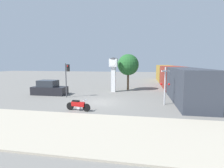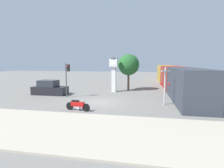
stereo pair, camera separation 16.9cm
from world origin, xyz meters
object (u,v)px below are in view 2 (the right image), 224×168
(motorcycle, at_px, (78,105))
(clock_tower, at_px, (114,69))
(freight_train, at_px, (172,77))
(parked_car, at_px, (50,89))
(street_tree, at_px, (129,65))
(traffic_light, at_px, (67,74))
(railroad_crossing_signal, at_px, (165,84))

(motorcycle, bearing_deg, clock_tower, 91.79)
(freight_train, height_order, parked_car, freight_train)
(clock_tower, relative_size, freight_train, 0.15)
(clock_tower, bearing_deg, street_tree, 44.05)
(freight_train, distance_m, traffic_light, 16.79)
(motorcycle, xyz_separation_m, freight_train, (9.62, 15.84, 1.24))
(parked_car, bearing_deg, motorcycle, -45.39)
(motorcycle, height_order, railroad_crossing_signal, railroad_crossing_signal)
(freight_train, bearing_deg, parked_car, -149.09)
(clock_tower, height_order, parked_car, clock_tower)
(motorcycle, relative_size, parked_car, 0.52)
(freight_train, relative_size, street_tree, 6.06)
(street_tree, bearing_deg, parked_car, -149.89)
(street_tree, bearing_deg, clock_tower, -135.95)
(motorcycle, relative_size, freight_train, 0.07)
(street_tree, bearing_deg, motorcycle, -104.51)
(motorcycle, distance_m, traffic_light, 6.49)
(motorcycle, distance_m, freight_train, 18.57)
(motorcycle, bearing_deg, traffic_light, 131.29)
(clock_tower, bearing_deg, traffic_light, -133.03)
(motorcycle, height_order, parked_car, parked_car)
(traffic_light, relative_size, parked_car, 0.92)
(clock_tower, xyz_separation_m, street_tree, (1.82, 1.76, 0.54))
(clock_tower, xyz_separation_m, parked_car, (-7.48, -3.63, -2.36))
(clock_tower, relative_size, parked_car, 1.11)
(clock_tower, distance_m, traffic_light, 6.60)
(freight_train, bearing_deg, clock_tower, -145.02)
(clock_tower, distance_m, street_tree, 2.59)
(street_tree, xyz_separation_m, parked_car, (-9.30, -5.39, -2.90))
(freight_train, bearing_deg, street_tree, -147.97)
(motorcycle, xyz_separation_m, clock_tower, (1.21, 9.96, 2.64))
(motorcycle, relative_size, railroad_crossing_signal, 0.61)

